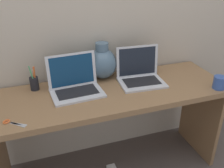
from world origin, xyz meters
TOP-DOWN VIEW (x-y plane):
  - ground_plane at (0.00, 0.00)m, footprint 6.00×6.00m
  - back_wall at (0.00, 0.32)m, footprint 4.40×0.04m
  - desk at (0.00, 0.00)m, footprint 1.67×0.57m
  - laptop_left at (-0.24, 0.08)m, footprint 0.36×0.27m
  - laptop_right at (0.24, 0.08)m, footprint 0.34×0.27m
  - green_vase at (0.00, 0.22)m, footprint 0.22×0.22m
  - coffee_mug at (0.72, -0.22)m, footprint 0.12×0.08m
  - pen_cup at (-0.50, 0.19)m, footprint 0.06×0.06m
  - scissors at (-0.67, -0.18)m, footprint 0.13×0.11m
  - power_brick at (-0.01, -0.02)m, footprint 0.07×0.07m

SIDE VIEW (x-z plane):
  - ground_plane at x=0.00m, z-range 0.00..0.00m
  - power_brick at x=-0.01m, z-range 0.00..0.03m
  - desk at x=0.00m, z-range 0.22..0.95m
  - scissors at x=-0.67m, z-range 0.73..0.74m
  - coffee_mug at x=0.72m, z-range 0.73..0.82m
  - pen_cup at x=-0.50m, z-range 0.69..0.87m
  - laptop_right at x=0.24m, z-range 0.67..0.92m
  - laptop_left at x=-0.24m, z-range 0.67..0.92m
  - green_vase at x=0.00m, z-range 0.71..0.99m
  - back_wall at x=0.00m, z-range 0.00..2.40m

